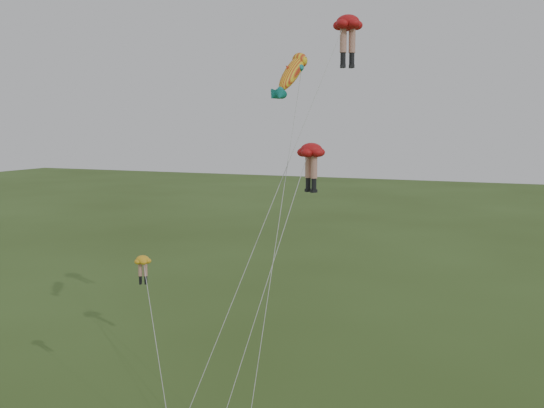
% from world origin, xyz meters
% --- Properties ---
extents(legs_kite_red_high, '(6.98, 10.95, 21.63)m').
position_xyz_m(legs_kite_red_high, '(3.59, 8.30, 20.76)').
color(legs_kite_red_high, '#B21214').
rests_on(legs_kite_red_high, ground).
extents(legs_kite_red_mid, '(4.04, 6.69, 14.69)m').
position_xyz_m(legs_kite_red_mid, '(3.16, 3.48, 13.93)').
color(legs_kite_red_mid, '#B21214').
rests_on(legs_kite_red_mid, ground).
extents(legs_kite_yellow, '(4.15, 3.71, 8.82)m').
position_xyz_m(legs_kite_yellow, '(-4.95, 0.78, 8.03)').
color(legs_kite_yellow, gold).
rests_on(legs_kite_yellow, ground).
extents(fish_kite, '(1.66, 8.79, 19.74)m').
position_xyz_m(fish_kite, '(1.25, 6.03, 18.28)').
color(fish_kite, yellow).
rests_on(fish_kite, ground).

